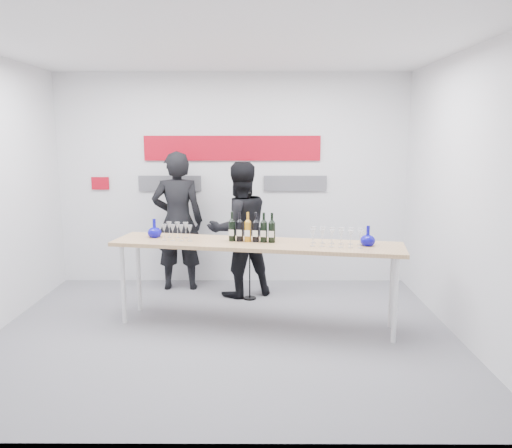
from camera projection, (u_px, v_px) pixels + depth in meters
name	position (u px, v px, depth m)	size (l,w,h in m)	color
ground	(225.00, 332.00, 5.46)	(5.00, 5.00, 0.00)	slate
back_wall	(233.00, 180.00, 7.16)	(5.00, 0.04, 3.00)	silver
signage	(228.00, 158.00, 7.08)	(3.38, 0.02, 0.79)	#AB0718
tasting_table	(256.00, 249.00, 5.52)	(3.27, 1.21, 0.96)	tan
wine_bottles	(252.00, 227.00, 5.52)	(0.53, 0.17, 0.33)	black
decanter_left	(154.00, 228.00, 5.77)	(0.16, 0.16, 0.21)	#0C089C
decanter_right	(368.00, 236.00, 5.33)	(0.16, 0.16, 0.21)	#0C089C
glasses_left	(177.00, 231.00, 5.65)	(0.36, 0.28, 0.18)	silver
glasses_right	(336.00, 237.00, 5.34)	(0.58, 0.31, 0.18)	silver
presenter_left	(178.00, 221.00, 6.88)	(0.70, 0.46, 1.92)	black
presenter_right	(239.00, 230.00, 6.60)	(0.87, 0.68, 1.79)	black
mic_stand	(250.00, 267.00, 6.51)	(0.17, 0.17, 1.42)	black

